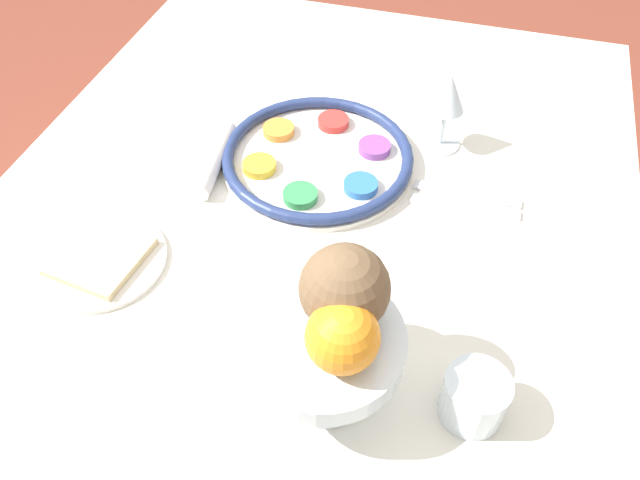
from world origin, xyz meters
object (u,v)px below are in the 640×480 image
object	(u,v)px
fruit_stand	(323,348)
cup_near	(474,397)
coconut	(345,288)
wine_glass	(448,96)
orange_fruit	(343,337)
bread_plate	(101,259)
napkin_roll	(213,159)
seder_plate	(318,157)

from	to	relation	value
fruit_stand	cup_near	xyz separation A→B (m)	(-0.02, 0.18, -0.05)
coconut	cup_near	size ratio (longest dim) A/B	1.30
wine_glass	fruit_stand	size ratio (longest dim) A/B	0.75
orange_fruit	bread_plate	xyz separation A→B (m)	(-0.13, -0.40, -0.15)
wine_glass	fruit_stand	bearing A→B (deg)	-7.43
napkin_roll	cup_near	size ratio (longest dim) A/B	2.23
orange_fruit	cup_near	bearing A→B (deg)	104.14
orange_fruit	napkin_roll	bearing A→B (deg)	-139.25
orange_fruit	coconut	world-z (taller)	coconut
bread_plate	napkin_roll	xyz separation A→B (m)	(-0.24, 0.08, 0.01)
seder_plate	orange_fruit	size ratio (longest dim) A/B	4.02
bread_plate	wine_glass	bearing A→B (deg)	133.34
seder_plate	fruit_stand	bearing A→B (deg)	17.13
coconut	cup_near	distance (m)	0.21
coconut	cup_near	bearing A→B (deg)	84.59
orange_fruit	cup_near	xyz separation A→B (m)	(-0.04, 0.15, -0.12)
seder_plate	orange_fruit	distance (m)	0.48
seder_plate	napkin_roll	xyz separation A→B (m)	(0.06, -0.17, 0.00)
seder_plate	fruit_stand	xyz separation A→B (m)	(0.41, 0.13, 0.07)
fruit_stand	bread_plate	distance (m)	0.39
cup_near	seder_plate	bearing A→B (deg)	-141.83
cup_near	wine_glass	bearing A→B (deg)	-167.29
coconut	fruit_stand	bearing A→B (deg)	-23.55
seder_plate	bread_plate	xyz separation A→B (m)	(0.30, -0.24, -0.01)
orange_fruit	coconut	xyz separation A→B (m)	(-0.05, -0.01, 0.01)
cup_near	coconut	bearing A→B (deg)	-95.41
bread_plate	napkin_roll	size ratio (longest dim) A/B	1.08
wine_glass	cup_near	distance (m)	0.52
napkin_roll	seder_plate	bearing A→B (deg)	108.67
seder_plate	bread_plate	size ratio (longest dim) A/B	1.70
orange_fruit	cup_near	size ratio (longest dim) A/B	1.03
wine_glass	cup_near	size ratio (longest dim) A/B	1.81
fruit_stand	napkin_roll	xyz separation A→B (m)	(-0.35, -0.29, -0.07)
wine_glass	orange_fruit	bearing A→B (deg)	-4.34
fruit_stand	napkin_roll	distance (m)	0.46
coconut	napkin_roll	distance (m)	0.47
fruit_stand	orange_fruit	bearing A→B (deg)	51.36
wine_glass	cup_near	bearing A→B (deg)	12.71
bread_plate	cup_near	world-z (taller)	cup_near
seder_plate	fruit_stand	distance (m)	0.43
coconut	seder_plate	bearing A→B (deg)	-159.47
orange_fruit	coconut	distance (m)	0.06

